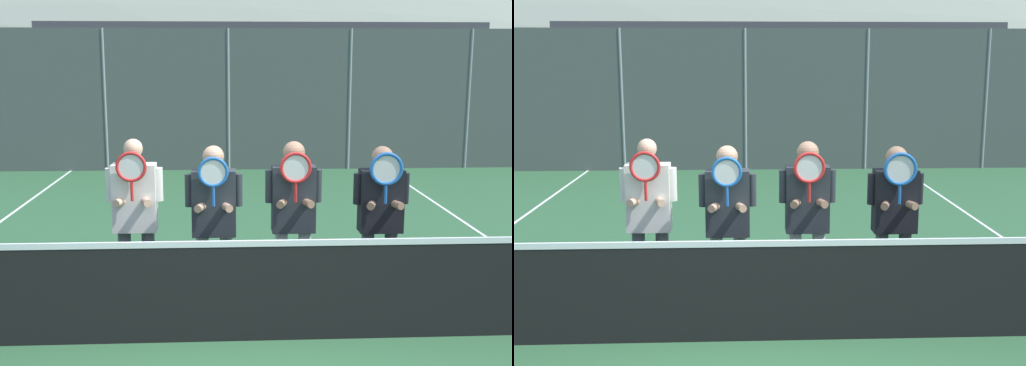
# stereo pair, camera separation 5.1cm
# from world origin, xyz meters

# --- Properties ---
(ground_plane) EXTENTS (120.00, 120.00, 0.00)m
(ground_plane) POSITION_xyz_m (0.00, 0.00, 0.00)
(ground_plane) COLOR #2D5B38
(hill_distant) EXTENTS (108.68, 60.38, 21.13)m
(hill_distant) POSITION_xyz_m (0.00, 55.45, 0.00)
(hill_distant) COLOR gray
(hill_distant) RESTS_ON ground_plane
(clubhouse_building) EXTENTS (13.69, 5.50, 3.69)m
(clubhouse_building) POSITION_xyz_m (1.13, 16.82, 1.87)
(clubhouse_building) COLOR beige
(clubhouse_building) RESTS_ON ground_plane
(fence_back) EXTENTS (17.15, 0.06, 3.28)m
(fence_back) POSITION_xyz_m (-0.00, 9.50, 1.64)
(fence_back) COLOR gray
(fence_back) RESTS_ON ground_plane
(tennis_net) EXTENTS (9.99, 0.09, 1.06)m
(tennis_net) POSITION_xyz_m (0.00, 0.00, 0.49)
(tennis_net) COLOR gray
(tennis_net) RESTS_ON ground_plane
(court_line_right_sideline) EXTENTS (0.05, 16.00, 0.01)m
(court_line_right_sideline) POSITION_xyz_m (3.71, 3.00, 0.00)
(court_line_right_sideline) COLOR white
(court_line_right_sideline) RESTS_ON ground_plane
(player_leftmost) EXTENTS (0.57, 0.34, 1.79)m
(player_leftmost) POSITION_xyz_m (-1.01, 0.76, 1.04)
(player_leftmost) COLOR #56565B
(player_leftmost) RESTS_ON ground_plane
(player_center_left) EXTENTS (0.57, 0.34, 1.73)m
(player_center_left) POSITION_xyz_m (-0.22, 0.65, 1.02)
(player_center_left) COLOR white
(player_center_left) RESTS_ON ground_plane
(player_center_right) EXTENTS (0.57, 0.34, 1.76)m
(player_center_right) POSITION_xyz_m (0.58, 0.71, 1.05)
(player_center_right) COLOR white
(player_center_right) RESTS_ON ground_plane
(player_rightmost) EXTENTS (0.57, 0.34, 1.70)m
(player_rightmost) POSITION_xyz_m (1.48, 0.76, 1.02)
(player_rightmost) COLOR #56565B
(player_rightmost) RESTS_ON ground_plane
(car_far_left) EXTENTS (4.25, 2.04, 1.72)m
(car_far_left) POSITION_xyz_m (-5.00, 12.56, 0.88)
(car_far_left) COLOR silver
(car_far_left) RESTS_ON ground_plane
(car_left_of_center) EXTENTS (4.19, 1.91, 1.66)m
(car_left_of_center) POSITION_xyz_m (0.06, 12.96, 0.86)
(car_left_of_center) COLOR #B2B7BC
(car_left_of_center) RESTS_ON ground_plane
(car_center) EXTENTS (4.34, 2.05, 1.68)m
(car_center) POSITION_xyz_m (5.16, 12.73, 0.87)
(car_center) COLOR slate
(car_center) RESTS_ON ground_plane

